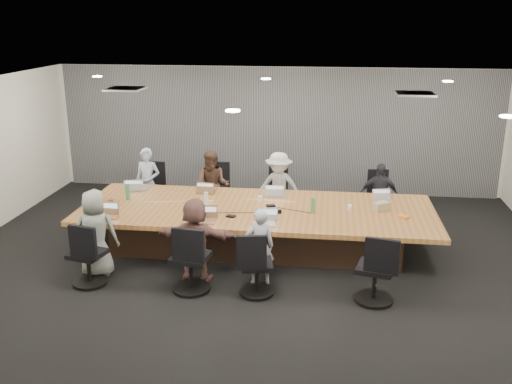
# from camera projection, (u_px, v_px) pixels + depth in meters

# --- Properties ---
(floor) EXTENTS (10.00, 8.00, 0.00)m
(floor) POSITION_uv_depth(u_px,v_px,m) (253.00, 259.00, 9.46)
(floor) COLOR black
(floor) RESTS_ON ground
(ceiling) EXTENTS (10.00, 8.00, 0.00)m
(ceiling) POSITION_uv_depth(u_px,v_px,m) (253.00, 90.00, 8.62)
(ceiling) COLOR white
(ceiling) RESTS_ON wall_back
(wall_back) EXTENTS (10.00, 0.00, 2.80)m
(wall_back) POSITION_uv_depth(u_px,v_px,m) (276.00, 130.00, 12.83)
(wall_back) COLOR silver
(wall_back) RESTS_ON ground
(wall_front) EXTENTS (10.00, 0.00, 2.80)m
(wall_front) POSITION_uv_depth(u_px,v_px,m) (195.00, 297.00, 5.25)
(wall_front) COLOR silver
(wall_front) RESTS_ON ground
(curtain) EXTENTS (9.80, 0.04, 2.80)m
(curtain) POSITION_uv_depth(u_px,v_px,m) (276.00, 131.00, 12.75)
(curtain) COLOR slate
(curtain) RESTS_ON ground
(conference_table) EXTENTS (6.00, 2.20, 0.74)m
(conference_table) POSITION_uv_depth(u_px,v_px,m) (257.00, 226.00, 9.81)
(conference_table) COLOR #372318
(conference_table) RESTS_ON ground
(chair_0) EXTENTS (0.57, 0.57, 0.78)m
(chair_0) POSITION_uv_depth(u_px,v_px,m) (154.00, 192.00, 11.71)
(chair_0) COLOR black
(chair_0) RESTS_ON ground
(chair_1) EXTENTS (0.59, 0.59, 0.84)m
(chair_1) POSITION_uv_depth(u_px,v_px,m) (217.00, 193.00, 11.54)
(chair_1) COLOR black
(chair_1) RESTS_ON ground
(chair_2) EXTENTS (0.60, 0.60, 0.72)m
(chair_2) POSITION_uv_depth(u_px,v_px,m) (280.00, 199.00, 11.40)
(chair_2) COLOR black
(chair_2) RESTS_ON ground
(chair_3) EXTENTS (0.54, 0.54, 0.75)m
(chair_3) POSITION_uv_depth(u_px,v_px,m) (377.00, 202.00, 11.16)
(chair_3) COLOR black
(chair_3) RESTS_ON ground
(chair_4) EXTENTS (0.66, 0.66, 0.82)m
(chair_4) POSITION_uv_depth(u_px,v_px,m) (88.00, 259.00, 8.48)
(chair_4) COLOR black
(chair_4) RESTS_ON ground
(chair_5) EXTENTS (0.67, 0.67, 0.88)m
(chair_5) POSITION_uv_depth(u_px,v_px,m) (191.00, 263.00, 8.28)
(chair_5) COLOR black
(chair_5) RESTS_ON ground
(chair_6) EXTENTS (0.62, 0.62, 0.78)m
(chair_6) POSITION_uv_depth(u_px,v_px,m) (257.00, 269.00, 8.18)
(chair_6) COLOR black
(chair_6) RESTS_ON ground
(chair_7) EXTENTS (0.70, 0.70, 0.86)m
(chair_7) POSITION_uv_depth(u_px,v_px,m) (375.00, 273.00, 7.96)
(chair_7) COLOR black
(chair_7) RESTS_ON ground
(person_0) EXTENTS (0.53, 0.37, 1.39)m
(person_0) POSITION_uv_depth(u_px,v_px,m) (148.00, 183.00, 11.29)
(person_0) COLOR #9FAECC
(person_0) RESTS_ON ground
(laptop_0) EXTENTS (0.40, 0.31, 0.02)m
(laptop_0) POSITION_uv_depth(u_px,v_px,m) (139.00, 188.00, 10.75)
(laptop_0) COLOR #B2B2B7
(laptop_0) RESTS_ON conference_table
(person_1) EXTENTS (0.69, 0.55, 1.37)m
(person_1) POSITION_uv_depth(u_px,v_px,m) (213.00, 186.00, 11.13)
(person_1) COLOR #493125
(person_1) RESTS_ON ground
(laptop_1) EXTENTS (0.35, 0.25, 0.02)m
(laptop_1) POSITION_uv_depth(u_px,v_px,m) (207.00, 191.00, 10.59)
(laptop_1) COLOR #8C6647
(laptop_1) RESTS_ON conference_table
(person_2) EXTENTS (0.94, 0.60, 1.39)m
(person_2) POSITION_uv_depth(u_px,v_px,m) (279.00, 188.00, 10.97)
(person_2) COLOR #AAB2AB
(person_2) RESTS_ON ground
(laptop_2) EXTENTS (0.37, 0.27, 0.02)m
(laptop_2) POSITION_uv_depth(u_px,v_px,m) (276.00, 194.00, 10.43)
(laptop_2) COLOR #B2B2B7
(laptop_2) RESTS_ON conference_table
(person_3) EXTENTS (0.73, 0.31, 1.24)m
(person_3) POSITION_uv_depth(u_px,v_px,m) (379.00, 195.00, 10.76)
(person_3) COLOR #26262E
(person_3) RESTS_ON ground
(laptop_3) EXTENTS (0.34, 0.26, 0.02)m
(laptop_3) POSITION_uv_depth(u_px,v_px,m) (382.00, 198.00, 10.20)
(laptop_3) COLOR #B2B2B7
(laptop_3) RESTS_ON conference_table
(person_4) EXTENTS (0.72, 0.52, 1.37)m
(person_4) POSITION_uv_depth(u_px,v_px,m) (96.00, 233.00, 8.73)
(person_4) COLOR gray
(person_4) RESTS_ON ground
(laptop_4) EXTENTS (0.30, 0.22, 0.02)m
(laptop_4) POSITION_uv_depth(u_px,v_px,m) (109.00, 217.00, 9.23)
(laptop_4) COLOR #8C6647
(laptop_4) RESTS_ON conference_table
(person_5) EXTENTS (1.23, 0.42, 1.31)m
(person_5) POSITION_uv_depth(u_px,v_px,m) (196.00, 240.00, 8.55)
(person_5) COLOR brown
(person_5) RESTS_ON ground
(laptop_5) EXTENTS (0.38, 0.29, 0.02)m
(laptop_5) POSITION_uv_depth(u_px,v_px,m) (203.00, 221.00, 9.04)
(laptop_5) COLOR #8C6647
(laptop_5) RESTS_ON conference_table
(person_6) EXTENTS (0.49, 0.38, 1.19)m
(person_6) POSITION_uv_depth(u_px,v_px,m) (260.00, 247.00, 8.45)
(person_6) COLOR #A9A8B7
(person_6) RESTS_ON ground
(laptop_6) EXTENTS (0.39, 0.29, 0.02)m
(laptop_6) POSITION_uv_depth(u_px,v_px,m) (264.00, 224.00, 8.92)
(laptop_6) COLOR #B2B2B7
(laptop_6) RESTS_ON conference_table
(bottle_green_left) EXTENTS (0.08, 0.08, 0.28)m
(bottle_green_left) POSITION_uv_depth(u_px,v_px,m) (128.00, 192.00, 10.09)
(bottle_green_left) COLOR #3D804D
(bottle_green_left) RESTS_ON conference_table
(bottle_green_right) EXTENTS (0.08, 0.08, 0.26)m
(bottle_green_right) POSITION_uv_depth(u_px,v_px,m) (313.00, 205.00, 9.42)
(bottle_green_right) COLOR #3D804D
(bottle_green_right) RESTS_ON conference_table
(bottle_clear) EXTENTS (0.09, 0.09, 0.25)m
(bottle_clear) POSITION_uv_depth(u_px,v_px,m) (206.00, 199.00, 9.76)
(bottle_clear) COLOR silver
(bottle_clear) RESTS_ON conference_table
(cup_white_far) EXTENTS (0.09, 0.09, 0.11)m
(cup_white_far) POSITION_uv_depth(u_px,v_px,m) (260.00, 199.00, 9.98)
(cup_white_far) COLOR white
(cup_white_far) RESTS_ON conference_table
(cup_white_near) EXTENTS (0.09, 0.09, 0.09)m
(cup_white_near) POSITION_uv_depth(u_px,v_px,m) (350.00, 207.00, 9.58)
(cup_white_near) COLOR white
(cup_white_near) RESTS_ON conference_table
(mug_brown) EXTENTS (0.09, 0.09, 0.11)m
(mug_brown) POSITION_uv_depth(u_px,v_px,m) (110.00, 202.00, 9.81)
(mug_brown) COLOR brown
(mug_brown) RESTS_ON conference_table
(mic_left) EXTENTS (0.16, 0.12, 0.03)m
(mic_left) POSITION_uv_depth(u_px,v_px,m) (231.00, 216.00, 9.26)
(mic_left) COLOR black
(mic_left) RESTS_ON conference_table
(mic_right) EXTENTS (0.17, 0.14, 0.03)m
(mic_right) POSITION_uv_depth(u_px,v_px,m) (271.00, 206.00, 9.76)
(mic_right) COLOR black
(mic_right) RESTS_ON conference_table
(stapler) EXTENTS (0.17, 0.11, 0.06)m
(stapler) POSITION_uv_depth(u_px,v_px,m) (276.00, 212.00, 9.41)
(stapler) COLOR black
(stapler) RESTS_ON conference_table
(canvas_bag) EXTENTS (0.31, 0.29, 0.14)m
(canvas_bag) POSITION_uv_depth(u_px,v_px,m) (381.00, 206.00, 9.56)
(canvas_bag) COLOR tan
(canvas_bag) RESTS_ON conference_table
(snack_packet) EXTENTS (0.21, 0.21, 0.04)m
(snack_packet) POSITION_uv_depth(u_px,v_px,m) (403.00, 217.00, 9.22)
(snack_packet) COLOR orange
(snack_packet) RESTS_ON conference_table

